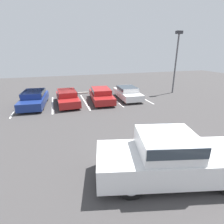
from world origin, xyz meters
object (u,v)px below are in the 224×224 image
object	(u,v)px
parked_sedan_c	(101,94)
light_post	(177,55)
parked_sedan_b	(67,97)
parked_sedan_d	(128,92)
parked_sedan_a	(34,98)
pickup_truck	(173,157)
wheel_stop_curb	(81,93)

from	to	relation	value
parked_sedan_c	light_post	world-z (taller)	light_post
parked_sedan_b	parked_sedan_d	size ratio (longest dim) A/B	1.04
light_post	parked_sedan_b	bearing A→B (deg)	-175.40
parked_sedan_a	light_post	bearing A→B (deg)	97.30
pickup_truck	wheel_stop_curb	xyz separation A→B (m)	(-1.31, 14.72, -0.83)
parked_sedan_d	wheel_stop_curb	xyz separation A→B (m)	(-4.16, 3.55, -0.56)
parked_sedan_d	pickup_truck	bearing A→B (deg)	-11.31
wheel_stop_curb	parked_sedan_c	bearing A→B (deg)	-68.06
parked_sedan_a	parked_sedan_d	size ratio (longest dim) A/B	1.13
parked_sedan_d	wheel_stop_curb	size ratio (longest dim) A/B	2.57
pickup_truck	parked_sedan_a	xyz separation A→B (m)	(-5.75, 11.49, -0.22)
pickup_truck	wheel_stop_curb	size ratio (longest dim) A/B	3.48
pickup_truck	light_post	xyz separation A→B (m)	(8.76, 12.05, 3.22)
parked_sedan_c	wheel_stop_curb	size ratio (longest dim) A/B	2.86
pickup_truck	parked_sedan_b	size ratio (longest dim) A/B	1.31
wheel_stop_curb	parked_sedan_d	bearing A→B (deg)	-40.45
parked_sedan_b	parked_sedan_d	xyz separation A→B (m)	(5.83, 0.07, -0.02)
parked_sedan_b	light_post	distance (m)	12.27
pickup_truck	light_post	world-z (taller)	light_post
parked_sedan_c	parked_sedan_d	distance (m)	2.71
pickup_truck	light_post	size ratio (longest dim) A/B	0.91
light_post	wheel_stop_curb	size ratio (longest dim) A/B	3.84
parked_sedan_b	parked_sedan_d	distance (m)	5.83
wheel_stop_curb	parked_sedan_a	bearing A→B (deg)	-143.87
parked_sedan_a	parked_sedan_c	size ratio (longest dim) A/B	1.01
parked_sedan_b	wheel_stop_curb	distance (m)	4.02
pickup_truck	parked_sedan_b	xyz separation A→B (m)	(-2.98, 11.11, -0.25)
parked_sedan_c	wheel_stop_curb	xyz separation A→B (m)	(-1.45, 3.61, -0.58)
pickup_truck	parked_sedan_d	size ratio (longest dim) A/B	1.36
parked_sedan_a	pickup_truck	bearing A→B (deg)	31.64
pickup_truck	parked_sedan_d	bearing A→B (deg)	89.88
parked_sedan_c	parked_sedan_a	bearing A→B (deg)	-88.58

